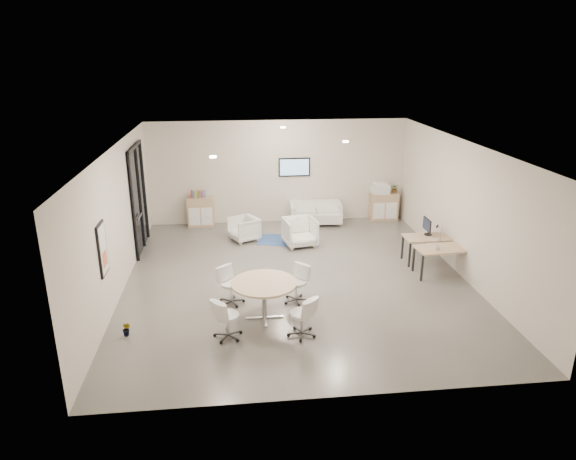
# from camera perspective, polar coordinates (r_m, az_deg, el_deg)

# --- Properties ---
(room_shell) EXTENTS (9.60, 10.60, 4.80)m
(room_shell) POSITION_cam_1_polar(r_m,az_deg,el_deg) (11.77, 0.95, 1.68)
(room_shell) COLOR #5A5752
(room_shell) RESTS_ON ground
(glass_door) EXTENTS (0.09, 1.90, 2.85)m
(glass_door) POSITION_cam_1_polar(r_m,az_deg,el_deg) (14.34, -16.28, 3.70)
(glass_door) COLOR black
(glass_door) RESTS_ON room_shell
(artwork) EXTENTS (0.05, 0.54, 1.04)m
(artwork) POSITION_cam_1_polar(r_m,az_deg,el_deg) (10.50, -19.92, -2.04)
(artwork) COLOR black
(artwork) RESTS_ON room_shell
(wall_tv) EXTENTS (0.98, 0.06, 0.58)m
(wall_tv) POSITION_cam_1_polar(r_m,az_deg,el_deg) (16.08, 0.71, 7.00)
(wall_tv) COLOR black
(wall_tv) RESTS_ON room_shell
(ceiling_spots) EXTENTS (3.14, 4.14, 0.03)m
(ceiling_spots) POSITION_cam_1_polar(r_m,az_deg,el_deg) (12.19, -0.46, 9.93)
(ceiling_spots) COLOR #FFEAC6
(ceiling_spots) RESTS_ON room_shell
(sideboard_left) EXTENTS (0.82, 0.42, 0.92)m
(sideboard_left) POSITION_cam_1_polar(r_m,az_deg,el_deg) (16.12, -9.66, 2.01)
(sideboard_left) COLOR tan
(sideboard_left) RESTS_ON room_shell
(sideboard_right) EXTENTS (0.88, 0.43, 0.88)m
(sideboard_right) POSITION_cam_1_polar(r_m,az_deg,el_deg) (16.80, 10.56, 2.60)
(sideboard_right) COLOR tan
(sideboard_right) RESTS_ON room_shell
(books) EXTENTS (0.47, 0.14, 0.22)m
(books) POSITION_cam_1_polar(r_m,az_deg,el_deg) (15.97, -9.92, 3.97)
(books) COLOR red
(books) RESTS_ON sideboard_left
(printer) EXTENTS (0.53, 0.44, 0.37)m
(printer) POSITION_cam_1_polar(r_m,az_deg,el_deg) (16.60, 10.23, 4.63)
(printer) COLOR white
(printer) RESTS_ON sideboard_right
(loveseat) EXTENTS (1.66, 0.93, 0.60)m
(loveseat) POSITION_cam_1_polar(r_m,az_deg,el_deg) (16.18, 3.08, 1.84)
(loveseat) COLOR silver
(loveseat) RESTS_ON room_shell
(blue_rug) EXTENTS (1.62, 1.30, 0.01)m
(blue_rug) POSITION_cam_1_polar(r_m,az_deg,el_deg) (14.78, -0.47, -1.15)
(blue_rug) COLOR #2E4B8C
(blue_rug) RESTS_ON room_shell
(armchair_left) EXTENTS (0.93, 0.95, 0.75)m
(armchair_left) POSITION_cam_1_polar(r_m,az_deg,el_deg) (14.75, -4.93, 0.25)
(armchair_left) COLOR silver
(armchair_left) RESTS_ON room_shell
(armchair_right) EXTENTS (0.97, 0.93, 0.86)m
(armchair_right) POSITION_cam_1_polar(r_m,az_deg,el_deg) (14.28, 1.34, -0.08)
(armchair_right) COLOR silver
(armchair_right) RESTS_ON room_shell
(desk_rear) EXTENTS (1.32, 0.67, 0.68)m
(desk_rear) POSITION_cam_1_polar(r_m,az_deg,el_deg) (13.59, 15.48, -1.00)
(desk_rear) COLOR tan
(desk_rear) RESTS_ON room_shell
(desk_front) EXTENTS (1.41, 0.80, 0.70)m
(desk_front) POSITION_cam_1_polar(r_m,az_deg,el_deg) (12.87, 16.94, -2.19)
(desk_front) COLOR tan
(desk_front) RESTS_ON room_shell
(monitor) EXTENTS (0.20, 0.50, 0.44)m
(monitor) POSITION_cam_1_polar(r_m,az_deg,el_deg) (13.61, 15.21, 0.42)
(monitor) COLOR black
(monitor) RESTS_ON desk_rear
(round_table) EXTENTS (1.32, 1.32, 0.80)m
(round_table) POSITION_cam_1_polar(r_m,az_deg,el_deg) (10.30, -2.68, -6.23)
(round_table) COLOR tan
(round_table) RESTS_ON room_shell
(meeting_chairs) EXTENTS (2.29, 2.29, 0.82)m
(meeting_chairs) POSITION_cam_1_polar(r_m,az_deg,el_deg) (10.44, -2.66, -7.78)
(meeting_chairs) COLOR white
(meeting_chairs) RESTS_ON room_shell
(plant_cabinet) EXTENTS (0.34, 0.36, 0.22)m
(plant_cabinet) POSITION_cam_1_polar(r_m,az_deg,el_deg) (16.76, 11.79, 4.45)
(plant_cabinet) COLOR #3F7F3F
(plant_cabinet) RESTS_ON sideboard_right
(plant_floor) EXTENTS (0.27, 0.34, 0.13)m
(plant_floor) POSITION_cam_1_polar(r_m,az_deg,el_deg) (10.45, -17.46, -10.85)
(plant_floor) COLOR #3F7F3F
(plant_floor) RESTS_ON room_shell
(cup) EXTENTS (0.14, 0.12, 0.12)m
(cup) POSITION_cam_1_polar(r_m,az_deg,el_deg) (12.65, 16.26, -1.88)
(cup) COLOR white
(cup) RESTS_ON desk_front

